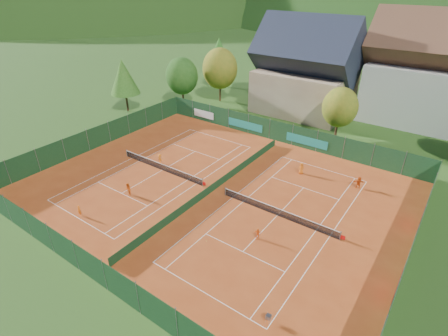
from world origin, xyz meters
TOP-DOWN VIEW (x-y plane):
  - ground at (0.00, 0.00)m, footprint 600.00×600.00m
  - clay_pad at (0.00, 0.00)m, footprint 40.00×32.00m
  - court_markings_left at (-8.00, 0.00)m, footprint 11.03×23.83m
  - court_markings_right at (8.00, 0.00)m, footprint 11.03×23.83m
  - tennis_net_left at (-7.85, 0.00)m, footprint 13.30×0.10m
  - tennis_net_right at (8.15, 0.00)m, footprint 13.30×0.10m
  - court_divider at (0.00, 0.00)m, footprint 0.03×28.80m
  - fence_north at (-0.46, 15.99)m, footprint 40.00×0.10m
  - fence_south at (0.00, -16.00)m, footprint 40.00×0.04m
  - fence_west at (-20.00, 0.00)m, footprint 0.04×32.00m
  - fence_east at (20.00, 0.05)m, footprint 0.09×32.00m
  - chalet at (-3.00, 30.00)m, footprint 16.20×12.00m
  - hotel_block_a at (16.00, 36.00)m, footprint 21.60×11.00m
  - tree_west_front at (-22.00, 20.00)m, footprint 5.72×5.72m
  - tree_west_mid at (-18.00, 26.00)m, footprint 6.44×6.44m
  - tree_west_back at (-24.00, 34.00)m, footprint 5.60×5.60m
  - tree_center at (6.00, 22.00)m, footprint 5.01×5.01m
  - tree_west_side at (-28.00, 12.00)m, footprint 5.04×5.04m
  - ball_hopper at (13.26, -11.32)m, footprint 0.34×0.34m
  - loose_ball_0 at (-9.92, -6.51)m, footprint 0.07×0.07m
  - loose_ball_1 at (4.55, -7.18)m, footprint 0.07×0.07m
  - player_left_near at (-8.19, -11.49)m, footprint 0.46×0.34m
  - player_left_mid at (-7.04, -6.16)m, footprint 0.91×0.85m
  - player_left_far at (-9.52, 1.25)m, footprint 0.82×0.49m
  - player_right_near at (8.17, -4.19)m, footprint 0.75×0.50m
  - player_right_far_a at (6.37, 9.20)m, footprint 0.85×0.75m
  - player_right_far_b at (13.00, 9.95)m, footprint 1.40×1.03m

SIDE VIEW (x-z plane):
  - ground at x=0.00m, z-range -0.02..-0.02m
  - clay_pad at x=0.00m, z-range 0.00..0.01m
  - court_markings_left at x=-8.00m, z-range 0.01..0.01m
  - court_markings_right at x=8.00m, z-range 0.01..0.01m
  - loose_ball_0 at x=-9.92m, z-range 0.00..0.07m
  - loose_ball_1 at x=4.55m, z-range 0.00..0.07m
  - court_divider at x=0.00m, z-range 0.00..1.00m
  - tennis_net_left at x=-7.85m, z-range 0.00..1.02m
  - tennis_net_right at x=8.15m, z-range 0.00..1.02m
  - ball_hopper at x=13.26m, z-range 0.16..0.96m
  - player_right_near at x=8.17m, z-range 0.00..1.18m
  - player_left_near at x=-8.19m, z-range 0.00..1.18m
  - player_left_far at x=-9.52m, z-range 0.00..1.25m
  - player_right_far_a at x=6.37m, z-range 0.00..1.46m
  - player_right_far_b at x=13.00m, z-range 0.00..1.47m
  - player_left_mid at x=-7.04m, z-range 0.00..1.50m
  - fence_north at x=-0.46m, z-range -0.03..2.97m
  - fence_east at x=20.00m, z-range -0.02..2.98m
  - fence_south at x=0.00m, z-range 0.00..3.00m
  - fence_west at x=-20.00m, z-range 0.00..3.00m
  - tree_center at x=6.00m, z-range 0.92..8.52m
  - tree_west_front at x=-22.00m, z-range 1.05..9.74m
  - tree_west_side at x=-28.00m, z-range 1.56..10.56m
  - tree_west_mid at x=-18.00m, z-range 1.18..10.96m
  - chalet at x=-3.00m, z-range -1.38..14.62m
  - tree_west_back at x=-24.00m, z-range 1.74..11.74m
  - hotel_block_a at x=16.00m, z-range -1.24..16.01m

